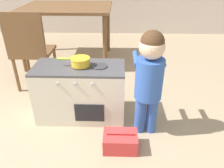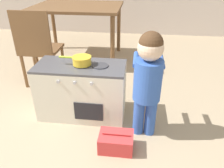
{
  "view_description": "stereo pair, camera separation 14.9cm",
  "coord_description": "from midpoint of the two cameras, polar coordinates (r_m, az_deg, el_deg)",
  "views": [
    {
      "loc": [
        0.54,
        -0.68,
        1.27
      ],
      "look_at": [
        0.49,
        0.94,
        0.38
      ],
      "focal_mm": 35.0,
      "sensor_mm": 36.0,
      "label": 1
    },
    {
      "loc": [
        0.69,
        -0.67,
        1.27
      ],
      "look_at": [
        0.49,
        0.94,
        0.38
      ],
      "focal_mm": 35.0,
      "sensor_mm": 36.0,
      "label": 2
    }
  ],
  "objects": [
    {
      "name": "child_figure",
      "position": [
        1.66,
        11.98,
        2.25
      ],
      "size": [
        0.24,
        0.36,
        0.88
      ],
      "color": "#335BB7",
      "rests_on": "ground_plane"
    },
    {
      "name": "play_kitchen",
      "position": [
        2.01,
        -5.75,
        -1.71
      ],
      "size": [
        0.79,
        0.38,
        0.51
      ],
      "color": "silver",
      "rests_on": "ground_plane"
    },
    {
      "name": "dining_table",
      "position": [
        3.2,
        -7.57,
        18.09
      ],
      "size": [
        1.19,
        0.95,
        0.78
      ],
      "color": "brown",
      "rests_on": "ground_plane"
    },
    {
      "name": "toy_pot",
      "position": [
        1.88,
        -5.7,
        6.22
      ],
      "size": [
        0.28,
        0.16,
        0.07
      ],
      "color": "yellow",
      "rests_on": "play_kitchen"
    },
    {
      "name": "toy_basket",
      "position": [
        1.74,
        3.59,
        -14.89
      ],
      "size": [
        0.26,
        0.18,
        0.15
      ],
      "color": "#D13838",
      "rests_on": "ground_plane"
    },
    {
      "name": "dining_chair_near",
      "position": [
        2.56,
        -17.05,
        9.23
      ],
      "size": [
        0.4,
        0.4,
        0.88
      ],
      "color": "brown",
      "rests_on": "ground_plane"
    }
  ]
}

